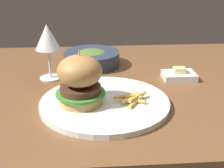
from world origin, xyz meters
TOP-DOWN VIEW (x-y plane):
  - dining_table at (0.00, 0.00)m, footprint 1.26×0.78m
  - main_plate at (-0.07, -0.15)m, footprint 0.32×0.32m
  - burger_sandwich at (-0.13, -0.16)m, footprint 0.12×0.12m
  - fries_pile at (-0.00, -0.16)m, footprint 0.08×0.07m
  - wine_glass at (-0.22, 0.04)m, footprint 0.07×0.07m
  - butter_dish at (0.16, 0.01)m, footprint 0.10×0.07m
  - soup_bowl at (-0.10, 0.15)m, footprint 0.18×0.18m

SIDE VIEW (x-z plane):
  - dining_table at x=0.00m, z-range 0.27..1.01m
  - main_plate at x=-0.07m, z-range 0.74..0.75m
  - butter_dish at x=0.16m, z-range 0.73..0.77m
  - fries_pile at x=0.00m, z-range 0.75..0.77m
  - soup_bowl at x=-0.10m, z-range 0.74..0.79m
  - burger_sandwich at x=-0.13m, z-range 0.75..0.88m
  - wine_glass at x=-0.22m, z-range 0.78..0.94m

